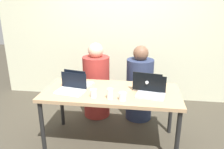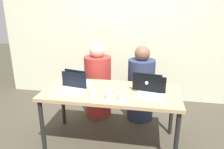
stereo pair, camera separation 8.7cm
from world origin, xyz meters
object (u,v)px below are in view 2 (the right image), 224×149
at_px(person_on_left, 98,84).
at_px(laptop_back_left, 79,82).
at_px(laptop_front_right, 151,92).
at_px(water_glass_center, 109,94).
at_px(person_on_right, 141,87).
at_px(laptop_front_left, 71,87).
at_px(water_glass_left, 93,93).
at_px(water_glass_right, 122,97).
at_px(laptop_back_right, 148,86).

distance_m(person_on_left, laptop_back_left, 0.64).
distance_m(laptop_front_right, water_glass_center, 0.47).
relative_size(person_on_left, laptop_back_left, 3.42).
xyz_separation_m(laptop_back_left, laptop_front_right, (0.89, -0.15, -0.00)).
bearing_deg(person_on_right, laptop_front_left, 40.05).
bearing_deg(laptop_front_right, person_on_left, 147.46).
bearing_deg(laptop_front_right, laptop_back_left, -179.26).
bearing_deg(water_glass_left, laptop_back_left, 130.64).
xyz_separation_m(person_on_right, laptop_back_left, (-0.75, -0.58, 0.25)).
bearing_deg(water_glass_center, water_glass_right, -6.68).
distance_m(laptop_back_right, water_glass_left, 0.67).
xyz_separation_m(laptop_front_left, water_glass_left, (0.29, -0.13, -0.01)).
distance_m(person_on_left, person_on_right, 0.65).
xyz_separation_m(water_glass_left, water_glass_right, (0.33, -0.03, -0.00)).
bearing_deg(person_on_right, water_glass_left, 57.00).
height_order(person_on_right, water_glass_right, person_on_right).
bearing_deg(person_on_left, laptop_back_left, 71.67).
bearing_deg(laptop_front_left, water_glass_left, -13.51).
relative_size(laptop_front_right, laptop_back_right, 0.92).
height_order(person_on_left, laptop_front_right, person_on_left).
xyz_separation_m(laptop_front_left, water_glass_right, (0.62, -0.16, -0.01)).
distance_m(laptop_back_left, laptop_front_left, 0.18).
relative_size(person_on_right, laptop_front_right, 3.25).
height_order(person_on_right, water_glass_center, person_on_right).
xyz_separation_m(laptop_back_left, water_glass_center, (0.45, -0.32, -0.00)).
bearing_deg(laptop_back_left, water_glass_center, 158.14).
distance_m(person_on_left, laptop_front_right, 1.11).
bearing_deg(laptop_back_left, person_on_right, -128.61).
height_order(laptop_front_left, water_glass_left, laptop_front_left).
relative_size(person_on_right, laptop_front_left, 3.14).
distance_m(person_on_right, water_glass_center, 0.99).
distance_m(person_on_left, water_glass_center, 1.00).
height_order(laptop_back_left, laptop_front_left, laptop_back_left).
bearing_deg(water_glass_center, laptop_back_right, 37.25).
bearing_deg(water_glass_center, laptop_front_right, 20.42).
xyz_separation_m(laptop_front_right, water_glass_center, (-0.44, -0.17, 0.00)).
relative_size(water_glass_right, water_glass_center, 0.77).
height_order(laptop_front_right, water_glass_right, laptop_front_right).
xyz_separation_m(person_on_right, laptop_front_left, (-0.79, -0.76, 0.25)).
height_order(person_on_left, water_glass_right, person_on_left).
bearing_deg(laptop_front_left, laptop_back_right, 20.77).
xyz_separation_m(water_glass_left, water_glass_center, (0.19, -0.02, 0.01)).
bearing_deg(person_on_right, laptop_back_left, 33.83).
bearing_deg(laptop_back_right, laptop_back_left, 9.89).
xyz_separation_m(laptop_front_right, water_glass_right, (-0.30, -0.18, -0.01)).
xyz_separation_m(person_on_left, water_glass_right, (0.48, -0.92, 0.23)).
relative_size(person_on_right, water_glass_right, 12.89).
bearing_deg(laptop_front_left, laptop_back_left, 89.26).
distance_m(laptop_back_left, laptop_front_right, 0.90).
xyz_separation_m(person_on_right, laptop_back_right, (0.10, -0.59, 0.25)).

